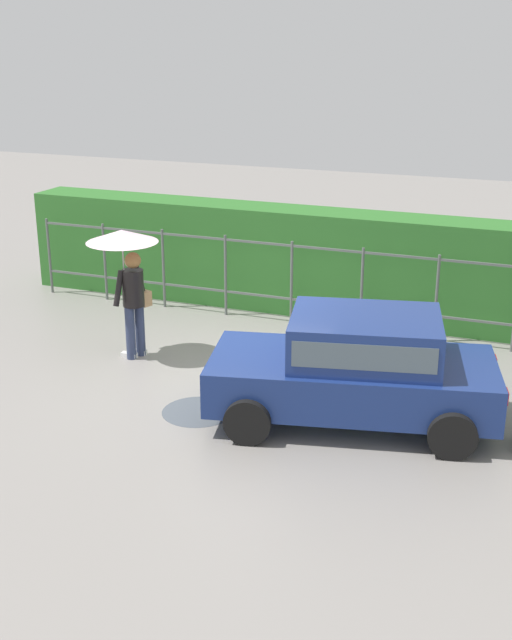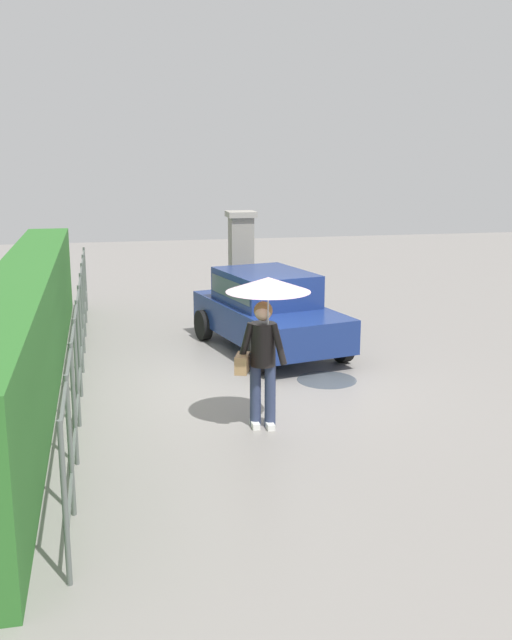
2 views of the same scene
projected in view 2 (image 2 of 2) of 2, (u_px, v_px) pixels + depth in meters
ground_plane at (259, 383)px, 11.70m from camera, size 40.00×40.00×0.00m
car at (268, 308)px, 13.55m from camera, size 3.97×2.50×1.48m
pedestrian at (265, 314)px, 9.45m from camera, size 1.11×1.11×2.07m
gate_pillar at (241, 266)px, 15.64m from camera, size 0.60×0.60×2.42m
fence_section at (80, 334)px, 11.48m from camera, size 11.45×0.05×1.50m
hedge_row at (27, 329)px, 11.29m from camera, size 12.40×0.90×1.90m
puddle_near at (327, 380)px, 11.87m from camera, size 0.98×0.98×0.00m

